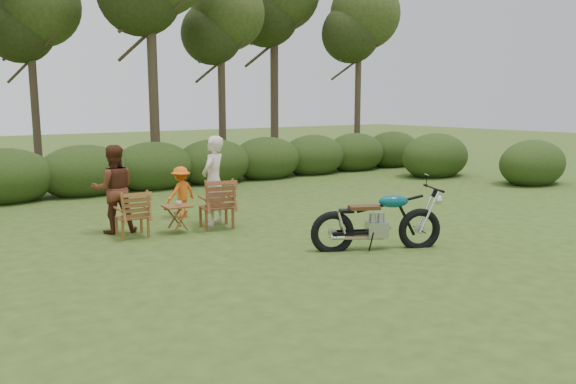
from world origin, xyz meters
TOP-DOWN VIEW (x-y plane):
  - ground at (0.00, 0.00)m, footprint 80.00×80.00m
  - tree_line at (0.50, 9.74)m, footprint 22.52×11.62m
  - motorcycle at (0.47, 0.13)m, footprint 2.35×1.73m
  - lawn_chair_right at (-1.00, 3.24)m, footprint 0.83×0.83m
  - lawn_chair_left at (-2.67, 3.49)m, footprint 0.64×0.64m
  - side_table at (-1.84, 3.27)m, footprint 0.55×0.47m
  - cup at (-1.80, 3.29)m, footprint 0.15×0.15m
  - adult_a at (-0.89, 3.55)m, footprint 0.81×0.76m
  - adult_b at (-2.83, 4.01)m, footprint 0.96×0.82m
  - child at (-1.14, 4.62)m, footprint 0.82×0.61m

SIDE VIEW (x-z plane):
  - ground at x=0.00m, z-range 0.00..0.00m
  - motorcycle at x=0.47m, z-range -0.63..0.63m
  - lawn_chair_right at x=-1.00m, z-range -0.51..0.51m
  - lawn_chair_left at x=-2.67m, z-range -0.45..0.45m
  - adult_a at x=-0.89m, z-range -0.93..0.93m
  - adult_b at x=-2.83m, z-range -0.86..0.86m
  - child at x=-1.14m, z-range -0.57..0.57m
  - side_table at x=-1.84m, z-range 0.00..0.55m
  - cup at x=-1.80m, z-range 0.55..0.63m
  - tree_line at x=0.50m, z-range -0.26..7.88m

